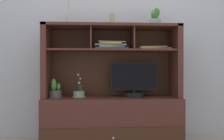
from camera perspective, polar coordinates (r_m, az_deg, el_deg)
The scene contains 10 objects.
back_wall at distance 3.03m, azimuth -0.29°, elevation 10.81°, with size 6.00×0.02×2.80m, color #B3B7BE.
media_console at distance 2.75m, azimuth -0.01°, elevation -9.07°, with size 1.55×0.52×1.35m.
tv_monitor at distance 2.74m, azimuth 5.39°, elevation -3.08°, with size 0.54×0.24×0.40m.
potted_orchid at distance 2.75m, azimuth -8.05°, elevation -5.72°, with size 0.15×0.15×0.27m.
potted_fern at distance 2.74m, azimuth -13.73°, elevation -5.11°, with size 0.16×0.16×0.22m.
magazine_stack_left at distance 2.69m, azimuth -0.32°, elevation 5.91°, with size 0.38×0.27×0.08m.
magazine_stack_centre at distance 2.81m, azimuth 9.94°, elevation 5.19°, with size 0.41×0.29×0.04m.
diffuser_bottle at distance 2.79m, azimuth -10.62°, elevation 12.00°, with size 0.06×0.06×0.30m.
potted_succulent at distance 2.83m, azimuth 10.46°, elevation 12.30°, with size 0.15×0.15×0.21m.
ceramic_vase at distance 2.78m, azimuth -0.02°, elevation 12.18°, with size 0.06×0.06×0.14m.
Camera 1 is at (-0.15, -2.70, 0.85)m, focal length 37.52 mm.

